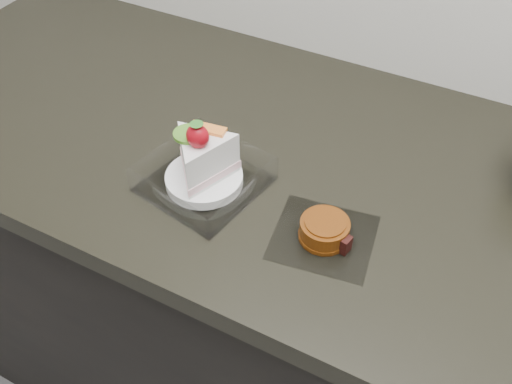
# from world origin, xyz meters

# --- Properties ---
(counter) EXTENTS (2.04, 0.64, 0.90)m
(counter) POSITION_xyz_m (0.00, 1.69, 0.45)
(counter) COLOR black
(counter) RESTS_ON ground
(cake_tray) EXTENTS (0.19, 0.19, 0.13)m
(cake_tray) POSITION_xyz_m (-0.31, 1.56, 0.93)
(cake_tray) COLOR white
(cake_tray) RESTS_ON counter
(mooncake_wrap) EXTENTS (0.16, 0.15, 0.03)m
(mooncake_wrap) POSITION_xyz_m (-0.10, 1.55, 0.91)
(mooncake_wrap) COLOR white
(mooncake_wrap) RESTS_ON counter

